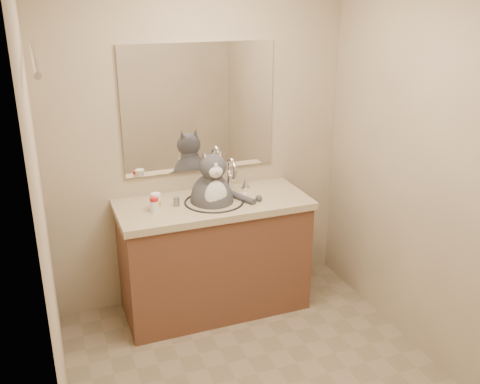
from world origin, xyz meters
The scene contains 8 objects.
room centered at (0.00, 0.00, 1.20)m, with size 2.22×2.52×2.42m.
vanity centered at (0.00, 0.96, 0.44)m, with size 1.34×0.59×1.12m.
mirror centered at (0.00, 1.24, 1.45)m, with size 1.10×0.02×0.90m, color white.
shower_curtain centered at (-1.05, 0.10, 1.03)m, with size 0.02×1.30×1.93m.
cat centered at (-0.01, 0.96, 0.88)m, with size 0.42×0.36×0.60m.
pill_bottle_redcap centered at (-0.42, 0.92, 0.90)m, with size 0.06×0.06×0.10m.
pill_bottle_orange centered at (-0.40, 0.95, 0.91)m, with size 0.09×0.09×0.12m.
grey_canister centered at (-0.26, 0.97, 0.88)m, with size 0.05×0.05×0.07m.
Camera 1 is at (-1.07, -2.33, 2.21)m, focal length 40.00 mm.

